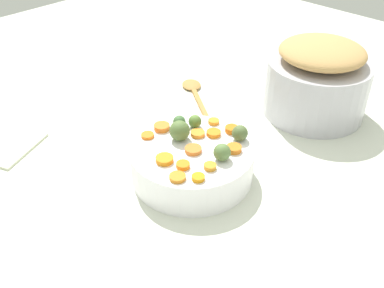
{
  "coord_description": "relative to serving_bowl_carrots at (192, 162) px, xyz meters",
  "views": [
    {
      "loc": [
        -0.55,
        0.53,
        0.63
      ],
      "look_at": [
        -0.03,
        -0.01,
        0.1
      ],
      "focal_mm": 41.46,
      "sensor_mm": 36.0,
      "label": 1
    }
  ],
  "objects": [
    {
      "name": "brussels_sprout_2",
      "position": [
        -0.05,
        -0.09,
        0.05
      ],
      "size": [
        0.03,
        0.03,
        0.03
      ],
      "primitive_type": "sphere",
      "color": "#556B3A",
      "rests_on": "serving_bowl_carrots"
    },
    {
      "name": "carrot_slice_3",
      "position": [
        -0.03,
        0.06,
        0.04
      ],
      "size": [
        0.03,
        0.03,
        0.01
      ],
      "primitive_type": "cylinder",
      "rotation": [
        0.0,
        0.0,
        3.03
      ],
      "color": "orange",
      "rests_on": "serving_bowl_carrots"
    },
    {
      "name": "carrot_slice_7",
      "position": [
        -0.07,
        -0.05,
        0.04
      ],
      "size": [
        0.04,
        0.04,
        0.01
      ],
      "primitive_type": "cylinder",
      "rotation": [
        0.0,
        0.0,
        2.23
      ],
      "color": "orange",
      "rests_on": "serving_bowl_carrots"
    },
    {
      "name": "carrot_slice_9",
      "position": [
        0.1,
        -0.0,
        0.04
      ],
      "size": [
        0.03,
        0.03,
        0.01
      ],
      "primitive_type": "cylinder",
      "rotation": [
        0.0,
        0.0,
        6.28
      ],
      "color": "orange",
      "rests_on": "serving_bowl_carrots"
    },
    {
      "name": "carrot_slice_1",
      "position": [
        -0.01,
        0.01,
        0.04
      ],
      "size": [
        0.05,
        0.05,
        0.01
      ],
      "primitive_type": "cylinder",
      "rotation": [
        0.0,
        0.0,
        2.31
      ],
      "color": "orange",
      "rests_on": "serving_bowl_carrots"
    },
    {
      "name": "carrot_slice_11",
      "position": [
        -0.08,
        0.06,
        0.04
      ],
      "size": [
        0.03,
        0.03,
        0.01
      ],
      "primitive_type": "cylinder",
      "rotation": [
        0.0,
        0.0,
        0.6
      ],
      "color": "orange",
      "rests_on": "serving_bowl_carrots"
    },
    {
      "name": "wooden_spoon",
      "position": [
        0.24,
        -0.26,
        -0.03
      ],
      "size": [
        0.26,
        0.19,
        0.01
      ],
      "color": "#B58240",
      "rests_on": "tabletop"
    },
    {
      "name": "carrot_slice_5",
      "position": [
        0.02,
        -0.04,
        0.04
      ],
      "size": [
        0.04,
        0.04,
        0.01
      ],
      "primitive_type": "cylinder",
      "rotation": [
        0.0,
        0.0,
        0.69
      ],
      "color": "orange",
      "rests_on": "serving_bowl_carrots"
    },
    {
      "name": "carrot_slice_4",
      "position": [
        -0.05,
        0.09,
        0.04
      ],
      "size": [
        0.04,
        0.04,
        0.01
      ],
      "primitive_type": "cylinder",
      "rotation": [
        0.0,
        0.0,
        4.52
      ],
      "color": "orange",
      "rests_on": "serving_bowl_carrots"
    },
    {
      "name": "carrot_slice_10",
      "position": [
        -0.07,
        0.02,
        0.04
      ],
      "size": [
        0.03,
        0.03,
        0.01
      ],
      "primitive_type": "cylinder",
      "rotation": [
        0.0,
        0.0,
        5.15
      ],
      "color": "orange",
      "rests_on": "serving_bowl_carrots"
    },
    {
      "name": "brussels_sprout_0",
      "position": [
        -0.07,
        -0.01,
        0.05
      ],
      "size": [
        0.04,
        0.04,
        0.04
      ],
      "primitive_type": "sphere",
      "color": "#5C7A41",
      "rests_on": "serving_bowl_carrots"
    },
    {
      "name": "brussels_sprout_4",
      "position": [
        0.07,
        -0.04,
        0.05
      ],
      "size": [
        0.03,
        0.03,
        0.03
      ],
      "primitive_type": "sphere",
      "color": "#466F3C",
      "rests_on": "serving_bowl_carrots"
    },
    {
      "name": "brussels_sprout_1",
      "position": [
        0.04,
        -0.0,
        0.06
      ],
      "size": [
        0.04,
        0.04,
        0.04
      ],
      "primitive_type": "sphere",
      "color": "#577139",
      "rests_on": "serving_bowl_carrots"
    },
    {
      "name": "serving_bowl_carrots",
      "position": [
        0.0,
        0.0,
        0.0
      ],
      "size": [
        0.26,
        0.26,
        0.07
      ],
      "primitive_type": "cylinder",
      "color": "white",
      "rests_on": "tabletop"
    },
    {
      "name": "stuffing_mound",
      "position": [
        -0.04,
        -0.41,
        0.13
      ],
      "size": [
        0.21,
        0.21,
        0.05
      ],
      "primitive_type": "ellipsoid",
      "color": "tan",
      "rests_on": "metal_pot"
    },
    {
      "name": "carrot_slice_0",
      "position": [
        -0.0,
        -0.07,
        0.04
      ],
      "size": [
        0.04,
        0.04,
        0.01
      ],
      "primitive_type": "cylinder",
      "rotation": [
        0.0,
        0.0,
        1.08
      ],
      "color": "orange",
      "rests_on": "serving_bowl_carrots"
    },
    {
      "name": "metal_pot",
      "position": [
        -0.04,
        -0.41,
        0.04
      ],
      "size": [
        0.26,
        0.26,
        0.14
      ],
      "primitive_type": "cylinder",
      "color": "#BAB7C2",
      "rests_on": "tabletop"
    },
    {
      "name": "carrot_slice_12",
      "position": [
        -0.02,
        -0.1,
        0.04
      ],
      "size": [
        0.03,
        0.03,
        0.01
      ],
      "primitive_type": "cylinder",
      "rotation": [
        0.0,
        0.0,
        4.71
      ],
      "color": "orange",
      "rests_on": "serving_bowl_carrots"
    },
    {
      "name": "tabletop",
      "position": [
        0.03,
        0.01,
        -0.05
      ],
      "size": [
        2.4,
        2.4,
        0.02
      ],
      "primitive_type": "cube",
      "color": "silver",
      "rests_on": "ground"
    },
    {
      "name": "carrot_slice_6",
      "position": [
        0.1,
        0.04,
        0.04
      ],
      "size": [
        0.04,
        0.04,
        0.01
      ],
      "primitive_type": "cylinder",
      "rotation": [
        0.0,
        0.0,
        0.89
      ],
      "color": "orange",
      "rests_on": "serving_bowl_carrots"
    },
    {
      "name": "carrot_slice_8",
      "position": [
        0.01,
        0.07,
        0.04
      ],
      "size": [
        0.05,
        0.05,
        0.01
      ],
      "primitive_type": "cylinder",
      "rotation": [
        0.0,
        0.0,
        2.77
      ],
      "color": "orange",
      "rests_on": "serving_bowl_carrots"
    },
    {
      "name": "dish_towel",
      "position": [
        0.4,
        0.23,
        -0.03
      ],
      "size": [
        0.2,
        0.2,
        0.01
      ],
      "primitive_type": "cube",
      "rotation": [
        0.0,
        0.0,
        0.41
      ],
      "color": "beige",
      "rests_on": "tabletop"
    },
    {
      "name": "carrot_slice_2",
      "position": [
        0.03,
        -0.1,
        0.04
      ],
      "size": [
        0.03,
        0.03,
        0.01
      ],
      "primitive_type": "cylinder",
      "rotation": [
        0.0,
        0.0,
        2.68
      ],
      "color": "orange",
      "rests_on": "serving_bowl_carrots"
    },
    {
      "name": "brussels_sprout_3",
      "position": [
        0.05,
        -0.06,
        0.05
      ],
      "size": [
        0.03,
        0.03,
        0.03
      ],
      "primitive_type": "sphere",
      "color": "#5B7E36",
      "rests_on": "serving_bowl_carrots"
    }
  ]
}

